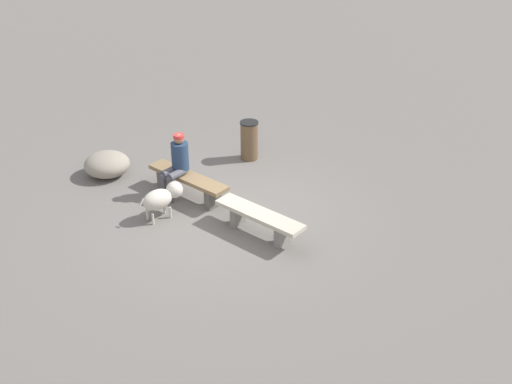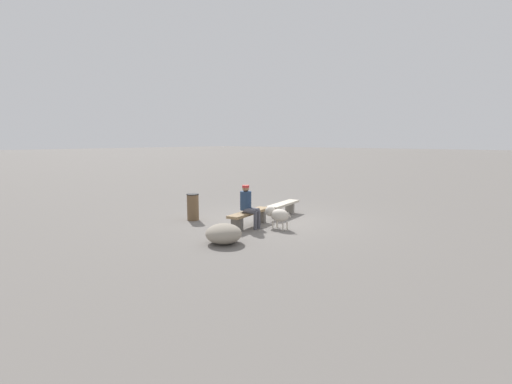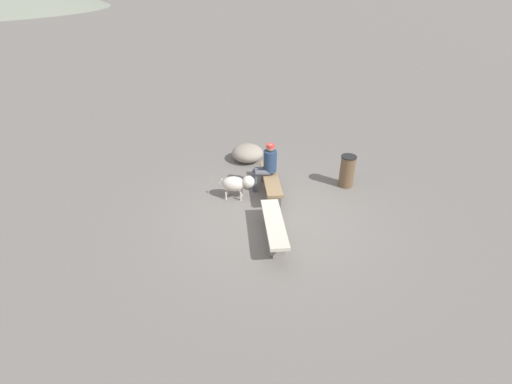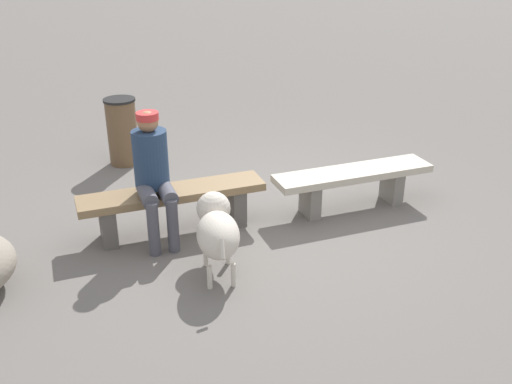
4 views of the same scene
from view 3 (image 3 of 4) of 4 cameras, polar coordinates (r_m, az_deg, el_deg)
ground at (r=8.94m, az=2.61°, el=-3.57°), size 210.00×210.00×0.06m
bench_left at (r=7.97m, az=2.78°, el=-5.20°), size 1.80×0.65×0.45m
bench_right at (r=9.61m, az=2.24°, el=1.62°), size 1.88×0.65×0.46m
seated_person at (r=9.58m, az=1.66°, el=4.28°), size 0.39×0.62×1.28m
dog at (r=9.33m, az=-2.82°, el=1.31°), size 0.39×0.92×0.64m
trash_bin at (r=10.16m, az=13.64°, el=3.10°), size 0.40×0.40×0.87m
boulder at (r=11.32m, az=-1.29°, el=5.92°), size 1.29×1.30×0.50m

